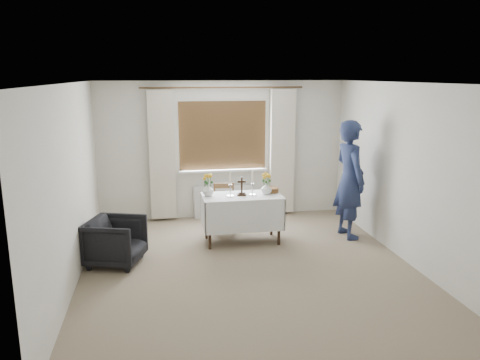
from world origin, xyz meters
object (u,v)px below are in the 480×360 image
armchair (116,241)px  person (350,179)px  wooden_cross (242,186)px  flower_vase_left (208,190)px  altar_table (242,219)px  wooden_chair (225,208)px  flower_vase_right (266,188)px

armchair → person: person is taller
person → wooden_cross: (-1.76, 0.04, -0.05)m
wooden_cross → flower_vase_left: (-0.52, 0.07, -0.05)m
altar_table → flower_vase_left: flower_vase_left is taller
wooden_chair → flower_vase_right: flower_vase_right is taller
wooden_cross → person: bearing=6.3°
wooden_chair → armchair: wooden_chair is taller
armchair → wooden_cross: size_ratio=2.47×
person → wooden_chair: bearing=66.7°
wooden_cross → armchair: bearing=-156.0°
wooden_cross → flower_vase_left: 0.52m
wooden_cross → flower_vase_right: bearing=10.1°
armchair → person: 3.74m
altar_table → wooden_chair: bearing=108.8°
flower_vase_left → armchair: bearing=-155.5°
armchair → flower_vase_right: flower_vase_right is taller
armchair → flower_vase_left: flower_vase_left is taller
wooden_chair → person: (1.95, -0.60, 0.55)m
flower_vase_right → altar_table: bearing=-177.9°
person → flower_vase_right: 1.37m
altar_table → person: bearing=-1.3°
wooden_cross → flower_vase_right: 0.40m
altar_table → person: person is taller
wooden_chair → flower_vase_right: bearing=-40.0°
person → flower_vase_left: size_ratio=10.36×
wooden_chair → flower_vase_left: flower_vase_left is taller
flower_vase_right → person: bearing=-2.4°
wooden_cross → flower_vase_right: (0.40, 0.02, -0.06)m
person → flower_vase_left: 2.28m
person → wooden_cross: person is taller
altar_table → armchair: 1.98m
person → armchair: bearing=92.0°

